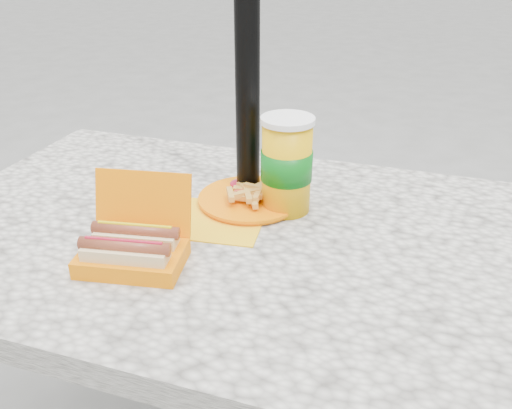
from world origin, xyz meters
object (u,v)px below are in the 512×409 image
(umbrella_pole, at_px, (247,27))
(hotdog_box, at_px, (133,248))
(soda_cup, at_px, (287,165))
(fries_plate, at_px, (247,199))

(umbrella_pole, distance_m, hotdog_box, 0.47)
(hotdog_box, height_order, soda_cup, soda_cup)
(hotdog_box, relative_size, fries_plate, 0.67)
(fries_plate, relative_size, soda_cup, 1.50)
(umbrella_pole, height_order, soda_cup, umbrella_pole)
(hotdog_box, distance_m, soda_cup, 0.35)
(umbrella_pole, bearing_deg, fries_plate, -72.78)
(hotdog_box, bearing_deg, fries_plate, 58.15)
(hotdog_box, distance_m, fries_plate, 0.30)
(hotdog_box, bearing_deg, soda_cup, 45.69)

